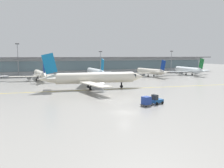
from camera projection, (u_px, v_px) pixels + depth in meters
The scene contains 13 objects.
ground_plane at pixel (125, 113), 40.51m from camera, with size 400.00×400.00×0.00m, color gray.
taxiway_centreline_stripe at pixel (98, 90), 67.95m from camera, with size 110.00×0.36×0.01m, color yellow.
terminal_concourse at pixel (59, 66), 120.24m from camera, with size 196.09×11.00×9.60m.
gate_airplane_2 at pixel (40, 74), 93.41m from camera, with size 24.27×26.22×8.68m.
gate_airplane_3 at pixel (95, 72), 105.45m from camera, with size 25.65×27.48×9.13m.
gate_airplane_4 at pixel (150, 71), 110.46m from camera, with size 23.70×25.62×8.48m.
gate_airplane_5 at pixel (188, 70), 119.33m from camera, with size 25.54×27.58×9.13m.
taxiing_regional_jet at pixel (94, 78), 69.26m from camera, with size 33.72×31.20×11.16m.
baggage_tug at pixel (157, 100), 47.70m from camera, with size 2.87×2.14×2.10m.
cargo_dolly_lead at pixel (146, 101), 45.96m from camera, with size 2.43×2.07×1.94m.
apron_light_mast_1 at pixel (18, 59), 107.12m from camera, with size 1.80×0.36×16.11m.
apron_light_mast_2 at pixel (101, 62), 121.17m from camera, with size 1.80×0.36×12.70m.
apron_light_mast_3 at pixel (171, 61), 135.96m from camera, with size 1.80×0.36×13.19m.
Camera 1 is at (-16.20, -36.12, 10.34)m, focal length 35.76 mm.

